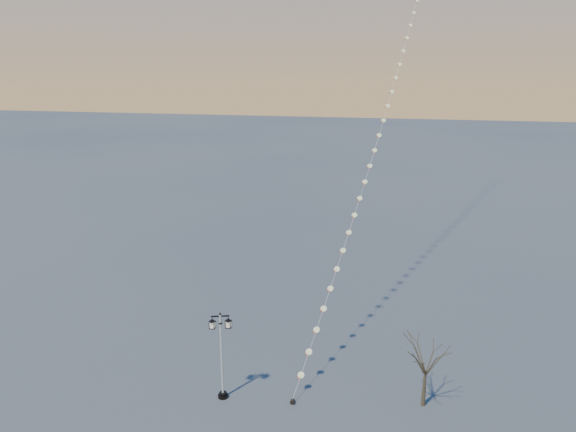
# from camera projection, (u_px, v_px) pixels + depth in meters

# --- Properties ---
(ground) EXTENTS (300.00, 300.00, 0.00)m
(ground) POSITION_uv_depth(u_px,v_px,m) (263.00, 414.00, 26.60)
(ground) COLOR #4A4C4A
(ground) RESTS_ON ground
(street_lamp) EXTENTS (1.15, 0.65, 4.69)m
(street_lamp) POSITION_uv_depth(u_px,v_px,m) (221.00, 351.00, 27.27)
(street_lamp) COLOR black
(street_lamp) RESTS_ON ground
(bare_tree) EXTENTS (2.15, 2.15, 3.57)m
(bare_tree) POSITION_uv_depth(u_px,v_px,m) (426.00, 361.00, 26.66)
(bare_tree) COLOR #3F3622
(bare_tree) RESTS_ON ground
(kite_train) EXTENTS (7.64, 39.89, 33.66)m
(kite_train) POSITION_uv_depth(u_px,v_px,m) (395.00, 58.00, 40.67)
(kite_train) COLOR black
(kite_train) RESTS_ON ground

